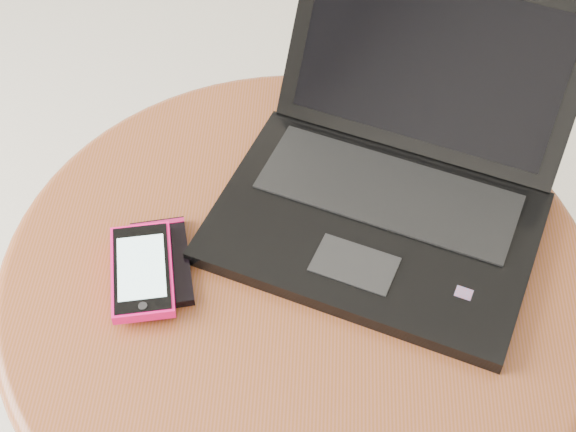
{
  "coord_description": "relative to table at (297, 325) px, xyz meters",
  "views": [
    {
      "loc": [
        0.03,
        -0.52,
        1.36
      ],
      "look_at": [
        -0.01,
        0.1,
        0.62
      ],
      "focal_mm": 53.26,
      "sensor_mm": 36.0,
      "label": 1
    }
  ],
  "objects": [
    {
      "name": "phone_pink",
      "position": [
        -0.18,
        -0.03,
        0.14
      ],
      "size": [
        0.09,
        0.14,
        0.02
      ],
      "color": "#F80E69",
      "rests_on": "phone_black"
    },
    {
      "name": "laptop",
      "position": [
        0.11,
        0.11,
        0.16
      ],
      "size": [
        0.48,
        0.48,
        0.22
      ],
      "color": "black",
      "rests_on": "table"
    },
    {
      "name": "phone_black",
      "position": [
        -0.16,
        -0.0,
        0.13
      ],
      "size": [
        0.09,
        0.14,
        0.01
      ],
      "color": "black",
      "rests_on": "table"
    },
    {
      "name": "table",
      "position": [
        0.0,
        0.0,
        0.0
      ],
      "size": [
        0.71,
        0.71,
        0.56
      ],
      "color": "brown",
      "rests_on": "ground"
    }
  ]
}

